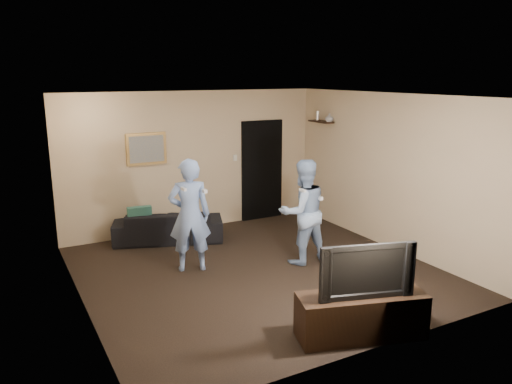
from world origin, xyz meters
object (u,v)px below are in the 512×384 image
sofa (168,225)px  tv_console (361,316)px  television (364,268)px  wii_player_left (190,215)px  wii_player_right (303,212)px

sofa → tv_console: size_ratio=1.31×
television → sofa: bearing=118.0°
tv_console → wii_player_left: size_ratio=0.85×
sofa → television: television is taller
sofa → wii_player_left: 1.57m
tv_console → television: size_ratio=1.34×
tv_console → sofa: bearing=118.0°
sofa → television: 4.35m
sofa → wii_player_left: wii_player_left is taller
tv_console → wii_player_left: wii_player_left is taller
sofa → wii_player_right: bearing=147.0°
sofa → tv_console: sofa is taller
sofa → television: (0.82, -4.24, 0.54)m
wii_player_left → wii_player_right: bearing=-18.2°
television → wii_player_left: (-0.96, 2.78, 0.03)m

